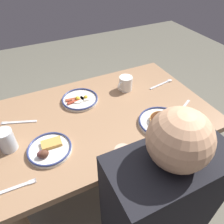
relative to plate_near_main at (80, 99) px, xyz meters
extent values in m
plane|color=#646153|center=(-0.06, 0.17, -0.73)|extent=(6.00, 6.00, 0.00)
cube|color=#9A7352|center=(-0.06, 0.17, -0.03)|extent=(1.29, 0.79, 0.04)
cylinder|color=#836246|center=(-0.61, -0.13, -0.39)|extent=(0.07, 0.07, 0.68)
cylinder|color=#836246|center=(0.49, -0.13, -0.39)|extent=(0.07, 0.07, 0.68)
cylinder|color=#836246|center=(-0.61, 0.47, -0.39)|extent=(0.07, 0.07, 0.68)
cylinder|color=silver|center=(0.00, 0.00, -0.01)|extent=(0.23, 0.23, 0.01)
torus|color=navy|center=(0.00, 0.00, 0.01)|extent=(0.22, 0.22, 0.01)
cylinder|color=white|center=(-0.04, 0.00, 0.01)|extent=(0.07, 0.07, 0.01)
sphere|color=yellow|center=(-0.04, 0.01, 0.01)|extent=(0.03, 0.03, 0.03)
cylinder|color=white|center=(0.01, 0.00, 0.01)|extent=(0.07, 0.07, 0.01)
sphere|color=yellow|center=(0.01, 0.00, 0.01)|extent=(0.03, 0.03, 0.03)
cube|color=#A0442C|center=(0.04, -0.01, 0.01)|extent=(0.09, 0.03, 0.01)
cube|color=maroon|center=(0.04, 0.01, 0.01)|extent=(0.09, 0.03, 0.01)
cylinder|color=white|center=(-0.34, 0.39, -0.01)|extent=(0.25, 0.25, 0.01)
torus|color=navy|center=(-0.34, 0.39, 0.01)|extent=(0.25, 0.25, 0.01)
cylinder|color=tan|center=(-0.34, 0.39, 0.01)|extent=(0.13, 0.13, 0.01)
cylinder|color=#CF904B|center=(-0.34, 0.39, 0.02)|extent=(0.13, 0.13, 0.01)
cylinder|color=#4C2814|center=(-0.34, 0.39, 0.03)|extent=(0.12, 0.12, 0.00)
cone|color=white|center=(-0.34, 0.39, 0.05)|extent=(0.05, 0.05, 0.03)
cylinder|color=white|center=(0.26, 0.31, -0.01)|extent=(0.22, 0.22, 0.01)
torus|color=navy|center=(0.26, 0.31, 0.01)|extent=(0.21, 0.21, 0.01)
cube|color=gold|center=(0.25, 0.29, 0.01)|extent=(0.10, 0.06, 0.02)
ellipsoid|color=brown|center=(0.30, 0.35, 0.02)|extent=(0.05, 0.04, 0.04)
ellipsoid|color=brown|center=(0.29, 0.34, 0.01)|extent=(0.03, 0.02, 0.02)
ellipsoid|color=brown|center=(0.30, 0.35, 0.02)|extent=(0.04, 0.03, 0.03)
ellipsoid|color=brown|center=(0.30, 0.34, 0.02)|extent=(0.05, 0.04, 0.04)
cylinder|color=white|center=(-0.32, 0.01, 0.03)|extent=(0.09, 0.09, 0.09)
torus|color=white|center=(-0.28, 0.02, 0.03)|extent=(0.06, 0.03, 0.06)
cylinder|color=brown|center=(-0.32, 0.01, 0.06)|extent=(0.07, 0.07, 0.01)
cylinder|color=silver|center=(0.44, 0.21, 0.04)|extent=(0.08, 0.08, 0.11)
cylinder|color=black|center=(0.44, 0.21, 0.03)|extent=(0.07, 0.07, 0.08)
cube|color=silver|center=(0.45, 0.45, -0.01)|extent=(0.18, 0.02, 0.01)
cube|color=silver|center=(0.37, 0.46, -0.01)|extent=(0.03, 0.00, 0.00)
cube|color=silver|center=(0.37, 0.45, -0.01)|extent=(0.03, 0.00, 0.00)
cube|color=silver|center=(0.37, 0.45, -0.01)|extent=(0.03, 0.00, 0.00)
cube|color=silver|center=(0.37, 0.44, -0.01)|extent=(0.03, 0.00, 0.00)
cube|color=silver|center=(0.37, 0.04, -0.01)|extent=(0.18, 0.08, 0.01)
cube|color=silver|center=(0.45, 0.00, -0.01)|extent=(0.03, 0.01, 0.00)
cube|color=silver|center=(0.45, 0.01, -0.01)|extent=(0.03, 0.01, 0.00)
cube|color=silver|center=(0.45, 0.01, -0.01)|extent=(0.03, 0.01, 0.00)
cube|color=silver|center=(0.45, 0.02, -0.01)|extent=(0.03, 0.01, 0.00)
cube|color=silver|center=(-0.53, 0.34, -0.01)|extent=(0.18, 0.10, 0.01)
cube|color=silver|center=(-0.45, 0.38, -0.01)|extent=(0.09, 0.06, 0.00)
cube|color=silver|center=(-0.56, 0.07, -0.01)|extent=(0.19, 0.04, 0.01)
ellipsoid|color=silver|center=(-0.65, 0.06, -0.01)|extent=(0.04, 0.03, 0.01)
cube|color=black|center=(-0.06, 0.77, -0.03)|extent=(0.42, 0.22, 0.60)
sphere|color=tan|center=(-0.06, 0.77, 0.36)|extent=(0.19, 0.19, 0.19)
cylinder|color=#D2A48B|center=(0.01, 0.59, 0.03)|extent=(0.08, 0.08, 0.26)
camera|label=1|loc=(0.28, 1.05, 0.81)|focal=34.22mm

